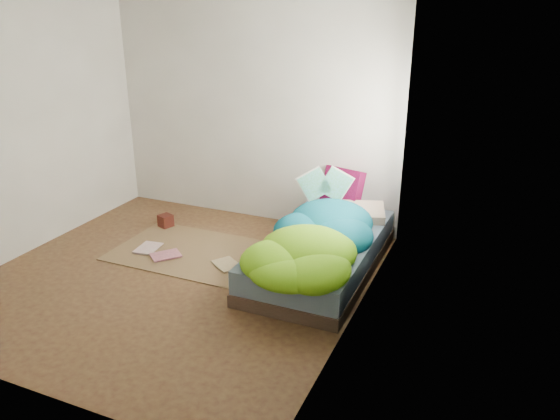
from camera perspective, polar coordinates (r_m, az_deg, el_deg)
The scene contains 12 objects.
ground at distance 5.35m, azimuth -10.91°, elevation -6.96°, with size 3.50×3.50×0.00m, color #43241A.
room_walls at distance 4.81m, azimuth -12.08°, elevation 10.39°, with size 3.54×3.54×2.62m.
bed at distance 5.35m, azimuth 4.30°, elevation -4.58°, with size 1.00×2.00×0.34m.
duvet at distance 5.02m, azimuth 3.58°, elevation -2.08°, with size 0.96×1.84×0.34m, color #07526D, non-canonical shape.
rug at distance 5.83m, azimuth -9.16°, elevation -4.32°, with size 1.60×1.10×0.01m, color brown.
pillow_floral at distance 5.74m, azimuth 8.06°, elevation -0.35°, with size 0.55×0.34×0.12m, color beige.
pillow_magenta at distance 5.99m, azimuth 6.52°, elevation 2.25°, with size 0.44×0.14×0.44m, color #4A0424.
open_book at distance 5.56m, azimuth 4.76°, elevation 3.64°, with size 0.46×0.10×0.28m, color #2A7F29, non-canonical shape.
wooden_box at distance 6.48m, azimuth -11.86°, elevation -1.10°, with size 0.14×0.14×0.14m, color #37140C.
floor_book_a at distance 6.01m, azimuth -14.51°, elevation -3.77°, with size 0.21×0.29×0.02m, color silver.
floor_book_b at distance 5.84m, azimuth -12.15°, elevation -4.26°, with size 0.22×0.29×0.03m, color #D37985.
floor_book_c at distance 5.43m, azimuth -6.59°, elevation -5.97°, with size 0.21×0.29×0.02m, color tan.
Camera 1 is at (2.76, -3.85, 2.49)m, focal length 35.00 mm.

